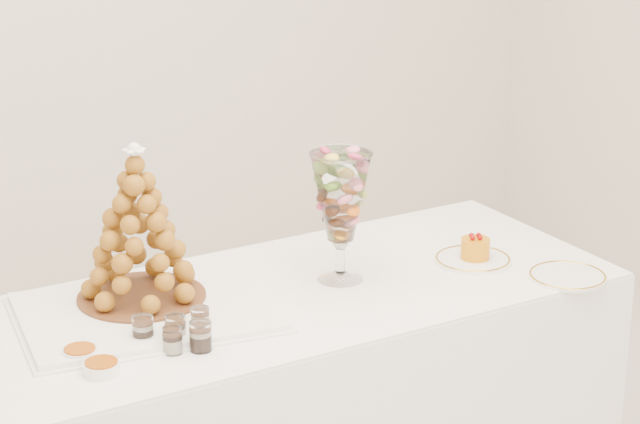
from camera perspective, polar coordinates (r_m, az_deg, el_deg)
buffet_table at (r=3.44m, az=-1.85°, el=-9.15°), size 1.85×0.77×0.70m
lace_tray at (r=3.19m, az=-7.97°, el=-4.56°), size 0.69×0.56×0.02m
macaron_vase at (r=3.31m, az=0.95°, el=0.62°), size 0.16×0.16×0.36m
cake_plate at (r=3.54m, az=7.00°, el=-2.19°), size 0.22×0.22×0.01m
spare_plate at (r=3.46m, az=11.25°, el=-2.91°), size 0.21×0.21×0.01m
verrine_a at (r=3.03m, az=-8.10°, el=-5.35°), size 0.06×0.06×0.07m
verrine_b at (r=3.03m, az=-6.63°, el=-5.33°), size 0.05×0.05×0.07m
verrine_c at (r=3.08m, az=-5.50°, el=-4.91°), size 0.05×0.05×0.06m
verrine_d at (r=2.98m, az=-6.76°, el=-5.84°), size 0.06×0.06×0.06m
verrine_e at (r=2.98m, az=-5.49°, el=-5.68°), size 0.06×0.06×0.07m
ramekin_back at (r=2.99m, az=-10.91°, el=-6.41°), size 0.08×0.08×0.03m
ramekin_front at (r=2.91m, az=-9.96°, el=-7.04°), size 0.09×0.09×0.03m
croquembouche at (r=3.18m, az=-8.32°, el=-0.55°), size 0.35×0.35×0.41m
mousse_cake at (r=3.53m, az=7.11°, el=-1.65°), size 0.08×0.08×0.07m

